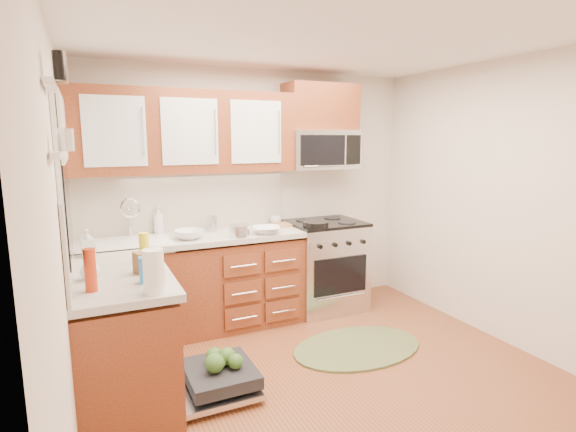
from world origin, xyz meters
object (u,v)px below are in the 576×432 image
sink (135,255)px  bowl_b (189,234)px  dishwasher (215,380)px  paper_towel_roll (154,271)px  upper_cabinets (186,132)px  rug (357,347)px  microwave (321,150)px  skillet (316,224)px  cup (276,220)px  range (325,265)px  stock_pot (240,231)px  cutting_board (277,225)px  bowl_a (266,230)px

sink → bowl_b: bowl_b is taller
dishwasher → paper_towel_roll: size_ratio=2.68×
upper_cabinets → sink: 1.21m
rug → microwave: bearing=78.9°
skillet → paper_towel_roll: paper_towel_roll is taller
sink → cup: (1.45, 0.23, 0.17)m
range → upper_cabinets: bearing=174.1°
sink → skillet: 1.73m
rug → stock_pot: size_ratio=6.54×
rug → paper_towel_roll: size_ratio=4.55×
microwave → rug: size_ratio=0.64×
upper_cabinets → skillet: 1.53m
upper_cabinets → cutting_board: upper_cabinets is taller
upper_cabinets → microwave: bearing=-1.0°
range → rug: range is taller
microwave → cup: 0.88m
cup → skillet: bearing=-56.9°
dishwasher → cup: cup is taller
bowl_a → cup: size_ratio=2.23×
range → cutting_board: size_ratio=3.04×
range → microwave: microwave is taller
sink → bowl_b: (0.47, -0.09, 0.17)m
skillet → stock_pot: bearing=-178.1°
stock_pot → bowl_a: size_ratio=0.68×
range → cutting_board: bearing=170.5°
dishwasher → skillet: bearing=35.6°
cup → dishwasher: bearing=-128.1°
rug → skillet: (-0.00, 0.79, 0.96)m
paper_towel_roll → microwave: bearing=38.5°
sink → cutting_board: 1.42m
upper_cabinets → skillet: size_ratio=8.05×
dishwasher → cup: 1.93m
dishwasher → skillet: size_ratio=2.75×
upper_cabinets → cup: (0.93, 0.07, -0.90)m
rug → stock_pot: (-0.81, 0.76, 0.97)m
range → dishwasher: 1.95m
range → sink: (-1.93, -0.01, 0.33)m
cutting_board → stock_pot: bearing=-149.7°
skillet → stock_pot: size_ratio=1.40×
dishwasher → bowl_a: (0.79, 0.95, 0.86)m
upper_cabinets → rug: 2.48m
microwave → dishwasher: 2.55m
dishwasher → stock_pot: 1.37m
bowl_b → dishwasher: bearing=-94.2°
microwave → dishwasher: (-1.54, -1.25, -1.60)m
upper_cabinets → rug: (1.19, -1.12, -1.86)m
paper_towel_roll → cup: (1.48, 1.66, -0.08)m
dishwasher → stock_pot: bearing=60.7°
stock_pot → bowl_a: bearing=6.2°
stock_pot → dishwasher: bearing=-119.3°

